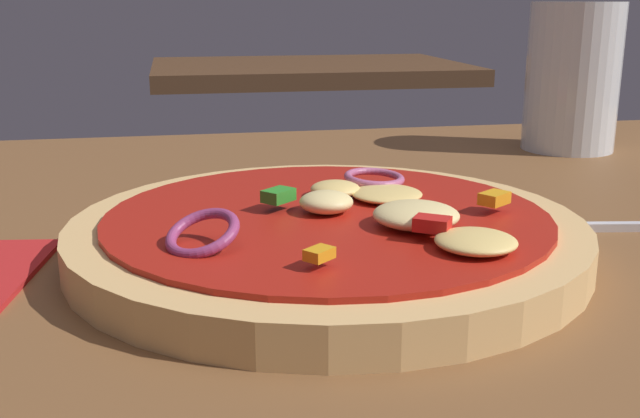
{
  "coord_description": "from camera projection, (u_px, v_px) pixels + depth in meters",
  "views": [
    {
      "loc": [
        -0.12,
        -0.35,
        0.17
      ],
      "look_at": [
        -0.04,
        0.05,
        0.05
      ],
      "focal_mm": 42.5,
      "sensor_mm": 36.0,
      "label": 1
    }
  ],
  "objects": [
    {
      "name": "beer_glass",
      "position": [
        572.0,
        84.0,
        0.68
      ],
      "size": [
        0.08,
        0.08,
        0.13
      ],
      "color": "silver",
      "rests_on": "dining_table"
    },
    {
      "name": "background_table",
      "position": [
        308.0,
        71.0,
        1.64
      ],
      "size": [
        0.66,
        0.47,
        0.03
      ],
      "color": "#4C301C",
      "rests_on": "ground"
    },
    {
      "name": "dining_table",
      "position": [
        413.0,
        300.0,
        0.39
      ],
      "size": [
        1.13,
        0.85,
        0.03
      ],
      "color": "brown",
      "rests_on": "ground"
    },
    {
      "name": "fork",
      "position": [
        632.0,
        227.0,
        0.45
      ],
      "size": [
        0.18,
        0.04,
        0.01
      ],
      "color": "silver",
      "rests_on": "dining_table"
    },
    {
      "name": "pizza",
      "position": [
        329.0,
        233.0,
        0.41
      ],
      "size": [
        0.27,
        0.27,
        0.04
      ],
      "color": "tan",
      "rests_on": "dining_table"
    }
  ]
}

